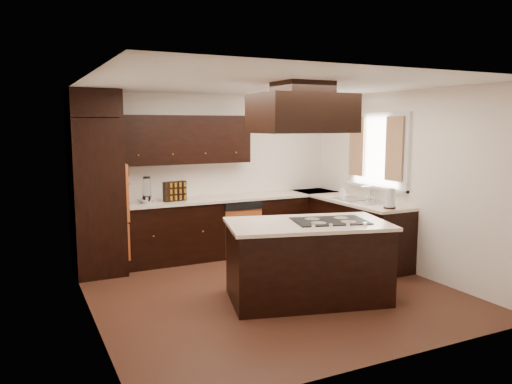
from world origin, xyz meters
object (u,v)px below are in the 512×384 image
(oven_column, at_px, (97,197))
(spice_rack, at_px, (175,191))
(island, at_px, (307,263))
(range_hood, at_px, (302,113))

(oven_column, xyz_separation_m, spice_rack, (1.11, 0.04, 0.01))
(island, bearing_deg, oven_column, 147.64)
(island, distance_m, range_hood, 1.73)
(island, height_order, range_hood, range_hood)
(oven_column, xyz_separation_m, range_hood, (1.88, -2.25, 1.10))
(oven_column, distance_m, island, 3.03)
(range_hood, height_order, spice_rack, range_hood)
(range_hood, distance_m, spice_rack, 2.65)
(range_hood, bearing_deg, oven_column, 129.74)
(range_hood, relative_size, spice_rack, 3.00)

